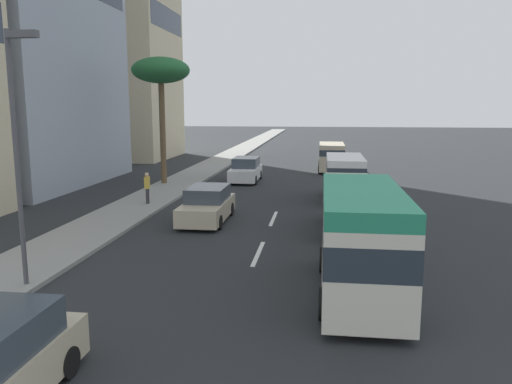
% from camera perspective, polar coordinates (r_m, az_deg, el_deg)
% --- Properties ---
extents(ground_plane, '(198.00, 198.00, 0.00)m').
position_cam_1_polar(ground_plane, '(36.30, 3.76, 1.09)').
color(ground_plane, '#26282B').
extents(sidewalk_right, '(162.00, 3.09, 0.15)m').
position_cam_1_polar(sidewalk_right, '(37.53, -7.85, 1.42)').
color(sidewalk_right, gray).
rests_on(sidewalk_right, ground_plane).
extents(lane_stripe_mid, '(3.20, 0.16, 0.01)m').
position_cam_1_polar(lane_stripe_mid, '(18.88, 0.25, -6.92)').
color(lane_stripe_mid, silver).
rests_on(lane_stripe_mid, ground_plane).
extents(lane_stripe_far, '(3.20, 0.16, 0.01)m').
position_cam_1_polar(lane_stripe_far, '(24.60, 1.97, -3.00)').
color(lane_stripe_far, silver).
rests_on(lane_stripe_far, ground_plane).
extents(minibus_lead, '(6.55, 2.33, 3.10)m').
position_cam_1_polar(minibus_lead, '(14.75, 11.76, -5.05)').
color(minibus_lead, silver).
rests_on(minibus_lead, ground_plane).
extents(van_second, '(5.00, 2.14, 2.32)m').
position_cam_1_polar(van_second, '(42.65, 8.49, 4.08)').
color(van_second, beige).
rests_on(van_second, ground_plane).
extents(van_third, '(5.16, 2.15, 2.21)m').
position_cam_1_polar(van_third, '(22.37, 10.40, -1.11)').
color(van_third, beige).
rests_on(van_third, ground_plane).
extents(car_fifth, '(4.74, 1.96, 1.64)m').
position_cam_1_polar(car_fifth, '(24.02, -5.51, -1.47)').
color(car_fifth, beige).
rests_on(car_fifth, ground_plane).
extents(car_sixth, '(4.66, 1.94, 1.72)m').
position_cam_1_polar(car_sixth, '(36.68, -1.15, 2.47)').
color(car_sixth, white).
rests_on(car_sixth, ground_plane).
extents(van_seventh, '(5.25, 2.21, 2.53)m').
position_cam_1_polar(van_seventh, '(29.69, 9.93, 1.88)').
color(van_seventh, white).
rests_on(van_seventh, ground_plane).
extents(pedestrian_mid_block, '(0.33, 0.23, 1.70)m').
position_cam_1_polar(pedestrian_mid_block, '(28.07, -12.14, 0.62)').
color(pedestrian_mid_block, '#333338').
rests_on(pedestrian_mid_block, sidewalk_right).
extents(palm_tree, '(3.86, 3.86, 8.46)m').
position_cam_1_polar(palm_tree, '(35.21, -10.66, 13.06)').
color(palm_tree, brown).
rests_on(palm_tree, sidewalk_right).
extents(street_lamp, '(0.24, 0.97, 7.33)m').
position_cam_1_polar(street_lamp, '(15.96, -25.21, 6.01)').
color(street_lamp, '#4C4C51').
rests_on(street_lamp, sidewalk_right).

